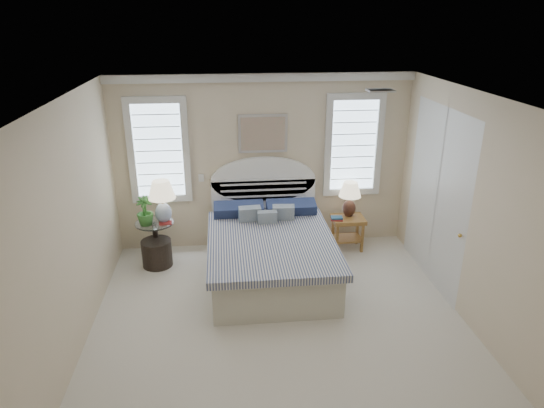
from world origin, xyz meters
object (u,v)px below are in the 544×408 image
Objects in this scene: side_table_left at (156,237)px; nightstand_right at (348,226)px; floor_pot at (157,253)px; lamp_right at (350,195)px; lamp_left at (162,197)px; bed at (270,250)px.

side_table_left reaches higher than nightstand_right.
floor_pot is 0.78× the size of lamp_right.
nightstand_right is at bearing 4.83° from floor_pot.
lamp_right is (0.03, 0.09, 0.49)m from nightstand_right.
lamp_left is (0.12, 0.15, 0.82)m from floor_pot.
nightstand_right is 2.95m from floor_pot.
nightstand_right is at bearing -107.40° from lamp_right.
lamp_left reaches higher than side_table_left.
lamp_left is at bearing 2.44° from side_table_left.
lamp_right is (1.33, 0.78, 0.49)m from bed.
side_table_left is 0.98× the size of lamp_left.
nightstand_right is at bearing 28.03° from bed.
floor_pot is 0.85m from lamp_left.
side_table_left is 2.95m from nightstand_right.
side_table_left is at bearing -177.56° from lamp_left.
floor_pot is at bearing -82.73° from side_table_left.
bed is at bearing -21.66° from lamp_left.
side_table_left is 0.24m from floor_pot.
floor_pot is (-2.93, -0.25, -0.19)m from nightstand_right.
lamp_right reaches higher than nightstand_right.
nightstand_right is 0.49m from lamp_right.
bed is 1.61m from lamp_right.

